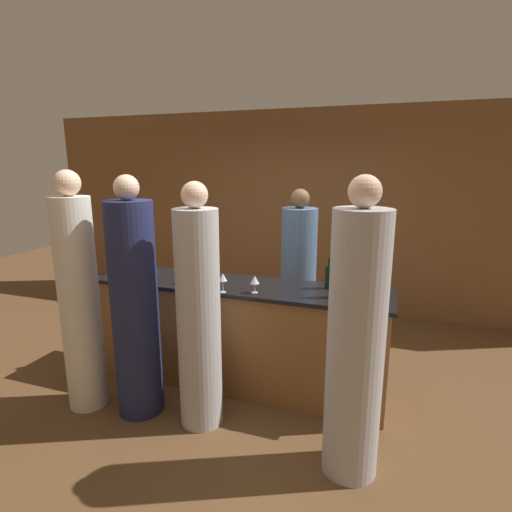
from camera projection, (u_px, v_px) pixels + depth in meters
name	position (u px, v px, depth m)	size (l,w,h in m)	color
ground_plane	(237.00, 382.00, 3.85)	(14.00, 14.00, 0.00)	brown
back_wall	(296.00, 211.00, 5.70)	(8.00, 0.06, 2.80)	brown
bar_counter	(236.00, 334.00, 3.74)	(2.78, 0.63, 0.99)	brown
bartender	(298.00, 281.00, 4.27)	(0.38, 0.38, 1.81)	#4C6B93
guest_0	(199.00, 317.00, 3.08)	(0.34, 0.34, 1.94)	#B2B2B7
guest_1	(135.00, 308.00, 3.23)	(0.38, 0.38, 1.98)	#1E234C
guest_2	(79.00, 301.00, 3.31)	(0.32, 0.32, 2.02)	silver
guest_3	(356.00, 344.00, 2.56)	(0.37, 0.37, 2.00)	#B2B2B7
wine_bottle_0	(334.00, 284.00, 3.23)	(0.07, 0.07, 0.30)	#19381E
wine_bottle_1	(329.00, 276.00, 3.48)	(0.07, 0.07, 0.28)	black
wine_glass_0	(211.00, 276.00, 3.45)	(0.06, 0.06, 0.17)	silver
wine_glass_1	(358.00, 293.00, 3.02)	(0.07, 0.07, 0.15)	silver
wine_glass_2	(223.00, 278.00, 3.36)	(0.07, 0.07, 0.17)	silver
wine_glass_3	(186.00, 270.00, 3.61)	(0.08, 0.08, 0.17)	silver
wine_glass_4	(111.00, 260.00, 3.94)	(0.08, 0.08, 0.18)	silver
wine_glass_5	(255.00, 280.00, 3.35)	(0.08, 0.08, 0.15)	silver
wine_glass_6	(189.00, 268.00, 3.72)	(0.08, 0.08, 0.15)	silver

